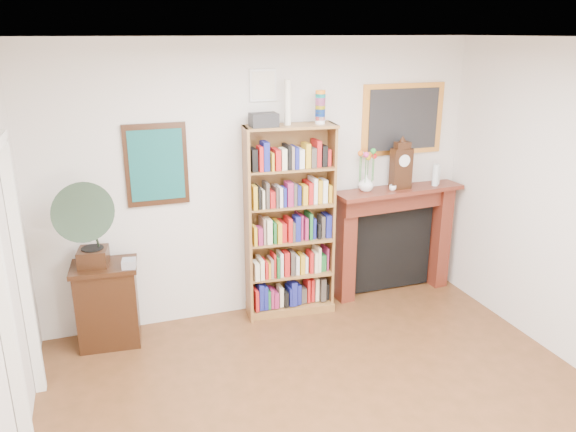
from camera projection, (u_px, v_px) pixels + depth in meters
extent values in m
cube|color=white|center=(395.00, 39.00, 2.99)|extent=(4.50, 5.00, 0.01)
cube|color=silver|center=(264.00, 181.00, 5.67)|extent=(4.50, 0.01, 2.80)
cube|color=white|center=(9.00, 332.00, 3.51)|extent=(0.08, 0.08, 2.10)
cube|color=white|center=(23.00, 274.00, 4.35)|extent=(0.08, 0.08, 2.10)
cube|color=black|center=(156.00, 165.00, 5.25)|extent=(0.58, 0.03, 0.78)
cube|color=#115151|center=(157.00, 165.00, 5.23)|extent=(0.50, 0.01, 0.67)
cube|color=white|center=(263.00, 85.00, 5.36)|extent=(0.26, 0.03, 0.30)
cube|color=silver|center=(263.00, 85.00, 5.34)|extent=(0.22, 0.01, 0.26)
cube|color=gold|center=(403.00, 119.00, 5.97)|extent=(0.95, 0.03, 0.75)
cube|color=#262628|center=(404.00, 119.00, 5.95)|extent=(0.82, 0.01, 0.65)
cube|color=brown|center=(248.00, 227.00, 5.57)|extent=(0.06, 0.32, 1.98)
cube|color=brown|center=(330.00, 218.00, 5.84)|extent=(0.06, 0.32, 1.98)
cube|color=brown|center=(290.00, 126.00, 5.40)|extent=(0.94, 0.41, 0.03)
cube|color=brown|center=(290.00, 306.00, 6.00)|extent=(0.94, 0.41, 0.09)
cube|color=brown|center=(285.00, 218.00, 5.84)|extent=(0.91, 0.11, 1.98)
cube|color=brown|center=(290.00, 273.00, 5.88)|extent=(0.88, 0.39, 0.02)
cube|color=brown|center=(290.00, 240.00, 5.76)|extent=(0.88, 0.39, 0.02)
cube|color=brown|center=(290.00, 205.00, 5.65)|extent=(0.88, 0.39, 0.02)
cube|color=brown|center=(290.00, 168.00, 5.53)|extent=(0.88, 0.39, 0.02)
cube|color=black|center=(108.00, 304.00, 5.27)|extent=(0.63, 0.48, 0.80)
cube|color=#501C12|center=(345.00, 249.00, 6.08)|extent=(0.18, 0.23, 1.19)
cube|color=#501C12|center=(439.00, 236.00, 6.45)|extent=(0.18, 0.23, 1.19)
cube|color=#501C12|center=(396.00, 200.00, 6.11)|extent=(1.36, 0.30, 0.19)
cube|color=#501C12|center=(399.00, 190.00, 6.03)|extent=(1.48, 0.44, 0.04)
cube|color=black|center=(390.00, 248.00, 6.36)|extent=(0.99, 0.09, 0.95)
cube|color=black|center=(93.00, 257.00, 5.12)|extent=(0.29, 0.29, 0.16)
cylinder|color=black|center=(92.00, 248.00, 5.09)|extent=(0.23, 0.23, 0.01)
cone|color=#324837|center=(88.00, 217.00, 4.84)|extent=(0.61, 0.72, 0.67)
cube|color=#B8B6C3|center=(129.00, 263.00, 5.07)|extent=(0.14, 0.14, 0.08)
cube|color=black|center=(401.00, 169.00, 5.95)|extent=(0.22, 0.12, 0.44)
cylinder|color=white|center=(405.00, 161.00, 5.87)|extent=(0.13, 0.02, 0.13)
cube|color=black|center=(402.00, 146.00, 5.88)|extent=(0.16, 0.10, 0.08)
imported|color=white|center=(366.00, 183.00, 5.90)|extent=(0.21, 0.21, 0.17)
imported|color=white|center=(393.00, 188.00, 5.93)|extent=(0.10, 0.10, 0.06)
cylinder|color=silver|center=(436.00, 175.00, 6.10)|extent=(0.07, 0.07, 0.24)
cylinder|color=silver|center=(437.00, 175.00, 6.17)|extent=(0.06, 0.06, 0.20)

